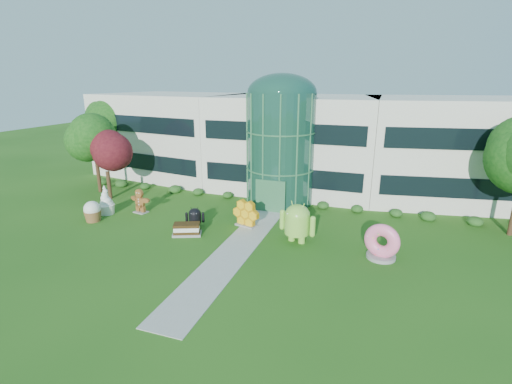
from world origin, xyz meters
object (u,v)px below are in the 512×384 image
(android_green, at_px, (297,220))
(android_black, at_px, (195,216))
(gingerbread, at_px, (140,201))
(donut, at_px, (382,241))

(android_green, relative_size, android_black, 1.84)
(android_green, distance_m, gingerbread, 14.00)
(android_green, bearing_deg, android_black, -166.66)
(android_black, bearing_deg, android_green, -20.10)
(android_green, bearing_deg, gingerbread, -171.54)
(android_green, height_order, android_black, android_green)
(android_green, xyz_separation_m, donut, (5.65, -0.68, -0.42))
(android_black, height_order, donut, donut)
(android_green, xyz_separation_m, android_black, (-8.03, 0.13, -0.73))
(android_green, height_order, donut, android_green)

